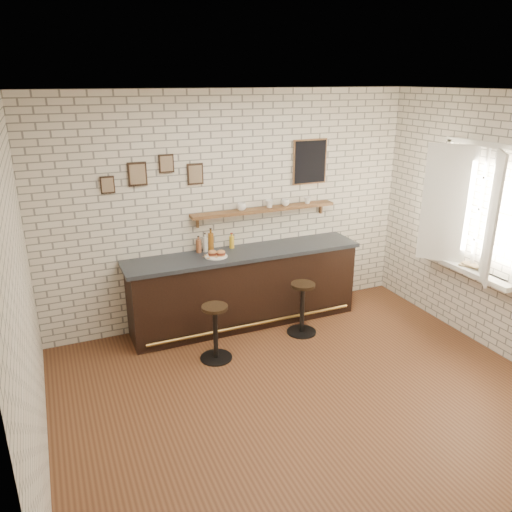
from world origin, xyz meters
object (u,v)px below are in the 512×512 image
object	(u,v)px
ciabatta_sandwich	(217,253)
book_lower	(468,267)
bitters_bottle_amber	(211,242)
shelf_cup_c	(285,203)
shelf_cup_b	(269,204)
bar_counter	(245,288)
sandwich_plate	(216,256)
bar_stool_left	(215,331)
condiment_bottle_yellow	(232,242)
book_upper	(469,266)
bitters_bottle_brown	(199,246)
bitters_bottle_white	(205,244)
shelf_cup_d	(307,200)
shelf_cup_a	(241,207)
bar_stool_right	(302,307)

from	to	relation	value
ciabatta_sandwich	book_lower	size ratio (longest dim) A/B	0.94
bitters_bottle_amber	shelf_cup_c	bearing A→B (deg)	0.00
shelf_cup_b	bar_counter	bearing A→B (deg)	165.40
sandwich_plate	shelf_cup_c	xyz separation A→B (m)	(1.07, 0.24, 0.53)
ciabatta_sandwich	bitters_bottle_amber	bearing A→B (deg)	87.90
ciabatta_sandwich	shelf_cup_c	size ratio (longest dim) A/B	2.04
ciabatta_sandwich	bar_stool_left	bearing A→B (deg)	-111.68
bitters_bottle_amber	condiment_bottle_yellow	size ratio (longest dim) A/B	1.47
condiment_bottle_yellow	book_upper	bearing A→B (deg)	-33.92
sandwich_plate	bar_stool_left	bearing A→B (deg)	-110.98
book_lower	book_upper	world-z (taller)	book_upper
bitters_bottle_brown	condiment_bottle_yellow	xyz separation A→B (m)	(0.45, 0.00, -0.00)
condiment_bottle_yellow	bitters_bottle_amber	bearing A→B (deg)	-180.00
bitters_bottle_white	book_upper	xyz separation A→B (m)	(2.81, -1.65, -0.15)
ciabatta_sandwich	book_lower	xyz separation A→B (m)	(2.74, -1.39, -0.12)
shelf_cup_d	shelf_cup_a	bearing A→B (deg)	177.73
shelf_cup_c	book_lower	distance (m)	2.42
sandwich_plate	shelf_cup_d	xyz separation A→B (m)	(1.41, 0.24, 0.53)
sandwich_plate	bar_stool_left	distance (m)	0.98
bitters_bottle_white	shelf_cup_d	world-z (taller)	shelf_cup_d
bar_stool_right	shelf_cup_b	size ratio (longest dim) A/B	6.31
shelf_cup_c	bitters_bottle_brown	bearing A→B (deg)	99.57
bitters_bottle_amber	bar_stool_right	bearing A→B (deg)	-38.71
bar_counter	book_lower	size ratio (longest dim) A/B	13.08
bitters_bottle_white	bar_counter	bearing A→B (deg)	-23.59
shelf_cup_a	shelf_cup_b	size ratio (longest dim) A/B	1.13
shelf_cup_b	shelf_cup_c	size ratio (longest dim) A/B	0.99
shelf_cup_a	ciabatta_sandwich	bearing A→B (deg)	-157.89
book_upper	bitters_bottle_white	bearing A→B (deg)	145.14
sandwich_plate	shelf_cup_b	size ratio (longest dim) A/B	2.58
bar_counter	shelf_cup_d	xyz separation A→B (m)	(1.01, 0.20, 1.04)
ciabatta_sandwich	book_upper	size ratio (longest dim) A/B	1.00
shelf_cup_b	shelf_cup_c	xyz separation A→B (m)	(0.23, 0.00, -0.01)
bitters_bottle_white	bitters_bottle_amber	xyz separation A→B (m)	(0.08, 0.00, 0.02)
bitters_bottle_white	bitters_bottle_amber	bearing A→B (deg)	0.00
bar_stool_right	book_upper	xyz separation A→B (m)	(1.79, -0.89, 0.59)
shelf_cup_a	condiment_bottle_yellow	bearing A→B (deg)	172.82
condiment_bottle_yellow	shelf_cup_d	bearing A→B (deg)	0.00
bar_stool_right	book_upper	bearing A→B (deg)	-26.44
shelf_cup_a	book_upper	distance (m)	2.89
bitters_bottle_white	shelf_cup_c	distance (m)	1.21
sandwich_plate	shelf_cup_a	xyz separation A→B (m)	(0.44, 0.24, 0.53)
shelf_cup_c	book_upper	size ratio (longest dim) A/B	0.49
shelf_cup_d	bar_stool_left	bearing A→B (deg)	-153.34
ciabatta_sandwich	condiment_bottle_yellow	bearing A→B (deg)	39.81
condiment_bottle_yellow	book_upper	distance (m)	2.95
sandwich_plate	shelf_cup_a	bearing A→B (deg)	28.78
ciabatta_sandwich	shelf_cup_d	world-z (taller)	shelf_cup_d
shelf_cup_a	sandwich_plate	bearing A→B (deg)	-158.43
bitters_bottle_amber	ciabatta_sandwich	bearing A→B (deg)	-92.10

